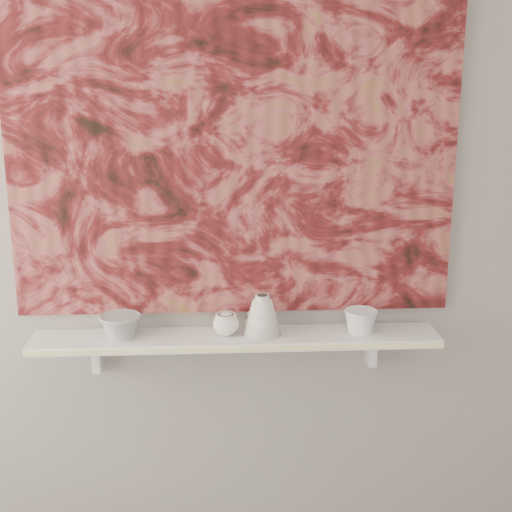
{
  "coord_description": "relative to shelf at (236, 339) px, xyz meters",
  "views": [
    {
      "loc": [
        -0.06,
        -0.79,
        1.83
      ],
      "look_at": [
        0.07,
        1.49,
        1.22
      ],
      "focal_mm": 50.0,
      "sensor_mm": 36.0,
      "label": 1
    }
  ],
  "objects": [
    {
      "name": "shelf",
      "position": [
        0.0,
        0.0,
        0.0
      ],
      "size": [
        1.4,
        0.18,
        0.03
      ],
      "primitive_type": "cube",
      "color": "white",
      "rests_on": "wall_back"
    },
    {
      "name": "wall_back",
      "position": [
        0.0,
        0.09,
        0.44
      ],
      "size": [
        3.6,
        0.0,
        3.6
      ],
      "primitive_type": "plane",
      "rotation": [
        1.57,
        0.0,
        0.0
      ],
      "color": "gray",
      "rests_on": "floor"
    },
    {
      "name": "bracket_left",
      "position": [
        -0.49,
        0.06,
        -0.07
      ],
      "size": [
        0.03,
        0.06,
        0.12
      ],
      "primitive_type": "cube",
      "color": "white",
      "rests_on": "wall_back"
    },
    {
      "name": "bracket_right",
      "position": [
        0.49,
        0.06,
        -0.07
      ],
      "size": [
        0.03,
        0.06,
        0.12
      ],
      "primitive_type": "cube",
      "color": "white",
      "rests_on": "wall_back"
    },
    {
      "name": "shelf_stripe",
      "position": [
        0.0,
        -0.09,
        0.0
      ],
      "size": [
        1.4,
        0.01,
        0.02
      ],
      "primitive_type": "cube",
      "color": "#F5ECA3",
      "rests_on": "shelf"
    },
    {
      "name": "house_motif",
      "position": [
        0.45,
        0.07,
        0.32
      ],
      "size": [
        0.09,
        0.0,
        0.08
      ],
      "primitive_type": "cube",
      "color": "black",
      "rests_on": "painting"
    },
    {
      "name": "bowl_grey",
      "position": [
        -0.39,
        0.0,
        0.06
      ],
      "size": [
        0.15,
        0.15,
        0.08
      ],
      "primitive_type": null,
      "rotation": [
        0.0,
        0.0,
        0.04
      ],
      "color": "#9B9B99",
      "rests_on": "shelf"
    },
    {
      "name": "cup_cream",
      "position": [
        -0.03,
        0.0,
        0.06
      ],
      "size": [
        0.1,
        0.1,
        0.08
      ],
      "primitive_type": null,
      "rotation": [
        0.0,
        0.0,
        -0.18
      ],
      "color": "white",
      "rests_on": "shelf"
    },
    {
      "name": "painting",
      "position": [
        0.0,
        0.08,
        0.62
      ],
      "size": [
        1.5,
        0.02,
        1.1
      ],
      "primitive_type": "cube",
      "color": "maroon",
      "rests_on": "wall_back"
    },
    {
      "name": "bowl_white",
      "position": [
        0.43,
        0.0,
        0.06
      ],
      "size": [
        0.14,
        0.14,
        0.08
      ],
      "primitive_type": null,
      "rotation": [
        0.0,
        0.0,
        0.24
      ],
      "color": "silver",
      "rests_on": "shelf"
    },
    {
      "name": "bell_vessel",
      "position": [
        0.09,
        0.0,
        0.09
      ],
      "size": [
        0.15,
        0.15,
        0.14
      ],
      "primitive_type": null,
      "rotation": [
        0.0,
        0.0,
        -0.14
      ],
      "color": "beige",
      "rests_on": "shelf"
    }
  ]
}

